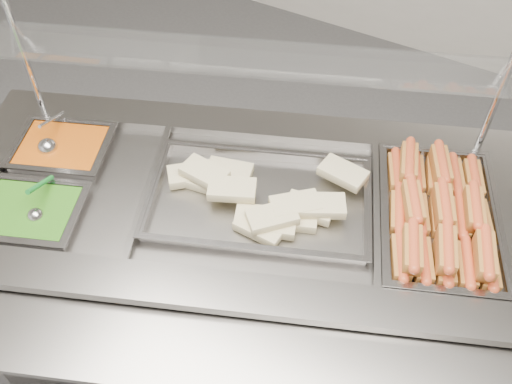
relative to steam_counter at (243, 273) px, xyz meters
The scene contains 11 objects.
steam_counter is the anchor object (origin of this frame).
tray_rail 0.58m from the steam_counter, 67.99° to the right, with size 1.57×0.88×0.05m.
sneeze_guard 0.75m from the steam_counter, 112.02° to the left, with size 1.46×0.79×0.39m.
pan_hotdogs 0.67m from the steam_counter, 22.01° to the left, with size 0.47×0.57×0.09m.
pan_wraps 0.38m from the steam_counter, 22.01° to the left, with size 0.70×0.56×0.06m.
pan_beans 0.69m from the steam_counter, behind, with size 0.33×0.30×0.09m.
pan_peas 0.69m from the steam_counter, 145.32° to the right, with size 0.33×0.30×0.09m.
hotdogs_in_buns 0.69m from the steam_counter, 21.47° to the left, with size 0.42×0.52×0.10m.
tortilla_wraps 0.41m from the steam_counter, 14.49° to the left, with size 0.55×0.36×0.06m.
ladle 0.74m from the steam_counter, 168.78° to the right, with size 0.09×0.17×0.12m.
serving_spoon 0.70m from the steam_counter, 144.29° to the right, with size 0.08×0.15×0.12m.
Camera 1 is at (0.52, -0.52, 2.03)m, focal length 40.00 mm.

